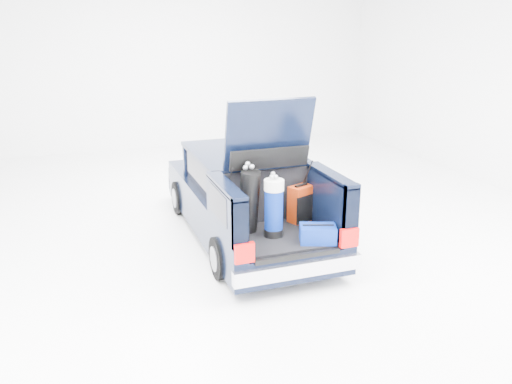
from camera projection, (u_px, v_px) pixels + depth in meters
name	position (u px, v px, depth m)	size (l,w,h in m)	color
ground	(246.00, 236.00, 9.15)	(14.00, 14.00, 0.00)	white
car	(244.00, 196.00, 9.04)	(1.87, 4.65, 2.47)	black
red_suitcase	(301.00, 204.00, 8.07)	(0.41, 0.35, 0.58)	maroon
black_golf_bag	(249.00, 201.00, 7.62)	(0.38, 0.44, 1.02)	black
blue_golf_bag	(274.00, 207.00, 7.48)	(0.36, 0.36, 0.93)	black
blue_duffel	(318.00, 234.00, 7.37)	(0.56, 0.46, 0.26)	navy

